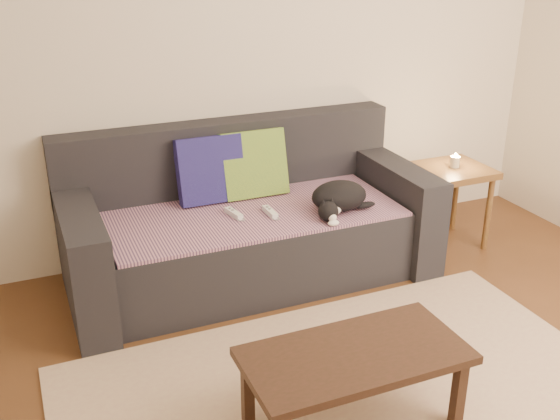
{
  "coord_description": "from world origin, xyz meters",
  "views": [
    {
      "loc": [
        -1.19,
        -1.74,
        1.9
      ],
      "look_at": [
        0.05,
        1.2,
        0.55
      ],
      "focal_mm": 42.0,
      "sensor_mm": 36.0,
      "label": 1
    }
  ],
  "objects_px": {
    "sofa": "(248,226)",
    "side_table": "(453,181)",
    "wii_remote_b": "(270,212)",
    "coffee_table": "(355,361)",
    "wii_remote_a": "(234,213)",
    "cat": "(338,198)"
  },
  "relations": [
    {
      "from": "sofa",
      "to": "side_table",
      "type": "distance_m",
      "value": 1.37
    },
    {
      "from": "wii_remote_b",
      "to": "side_table",
      "type": "distance_m",
      "value": 1.29
    },
    {
      "from": "wii_remote_b",
      "to": "coffee_table",
      "type": "relative_size",
      "value": 0.17
    },
    {
      "from": "wii_remote_a",
      "to": "coffee_table",
      "type": "height_order",
      "value": "wii_remote_a"
    },
    {
      "from": "sofa",
      "to": "wii_remote_a",
      "type": "xyz_separation_m",
      "value": [
        -0.12,
        -0.11,
        0.15
      ]
    },
    {
      "from": "sofa",
      "to": "side_table",
      "type": "bearing_deg",
      "value": -4.97
    },
    {
      "from": "cat",
      "to": "coffee_table",
      "type": "distance_m",
      "value": 1.27
    },
    {
      "from": "wii_remote_a",
      "to": "side_table",
      "type": "distance_m",
      "value": 1.48
    },
    {
      "from": "sofa",
      "to": "side_table",
      "type": "xyz_separation_m",
      "value": [
        1.36,
        -0.12,
        0.13
      ]
    },
    {
      "from": "cat",
      "to": "side_table",
      "type": "relative_size",
      "value": 0.75
    },
    {
      "from": "cat",
      "to": "side_table",
      "type": "height_order",
      "value": "cat"
    },
    {
      "from": "wii_remote_a",
      "to": "side_table",
      "type": "relative_size",
      "value": 0.28
    },
    {
      "from": "cat",
      "to": "side_table",
      "type": "xyz_separation_m",
      "value": [
        0.91,
        0.16,
        -0.08
      ]
    },
    {
      "from": "wii_remote_b",
      "to": "side_table",
      "type": "relative_size",
      "value": 0.28
    },
    {
      "from": "cat",
      "to": "side_table",
      "type": "bearing_deg",
      "value": 1.12
    },
    {
      "from": "side_table",
      "to": "wii_remote_a",
      "type": "bearing_deg",
      "value": 179.67
    },
    {
      "from": "cat",
      "to": "coffee_table",
      "type": "bearing_deg",
      "value": -122.95
    },
    {
      "from": "wii_remote_b",
      "to": "wii_remote_a",
      "type": "bearing_deg",
      "value": 71.08
    },
    {
      "from": "sofa",
      "to": "coffee_table",
      "type": "relative_size",
      "value": 2.32
    },
    {
      "from": "wii_remote_a",
      "to": "coffee_table",
      "type": "distance_m",
      "value": 1.32
    },
    {
      "from": "sofa",
      "to": "cat",
      "type": "distance_m",
      "value": 0.57
    },
    {
      "from": "cat",
      "to": "wii_remote_b",
      "type": "xyz_separation_m",
      "value": [
        -0.38,
        0.1,
        -0.07
      ]
    }
  ]
}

